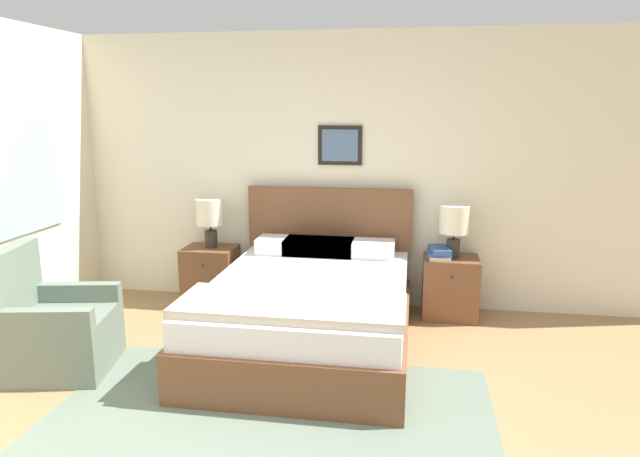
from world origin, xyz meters
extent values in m
cube|color=beige|center=(0.00, 3.00, 1.30)|extent=(7.26, 0.06, 2.60)
cube|color=black|center=(0.13, 2.96, 1.55)|extent=(0.42, 0.02, 0.37)
cube|color=slate|center=(0.13, 2.95, 1.55)|extent=(0.34, 0.00, 0.30)
cube|color=slate|center=(-0.01, 0.83, 0.00)|extent=(2.80, 1.55, 0.01)
cube|color=brown|center=(0.04, 1.83, 0.14)|extent=(1.57, 2.17, 0.28)
cube|color=brown|center=(0.04, 0.77, 0.32)|extent=(1.57, 0.06, 0.08)
cube|color=silver|center=(0.04, 1.83, 0.42)|extent=(1.51, 2.09, 0.29)
cube|color=brown|center=(0.04, 2.88, 0.86)|extent=(1.57, 0.06, 0.59)
cube|color=#B2A893|center=(0.04, 1.14, 0.60)|extent=(1.54, 0.61, 0.06)
cube|color=silver|center=(-0.34, 2.65, 0.64)|extent=(0.52, 0.32, 0.14)
cube|color=silver|center=(0.42, 2.65, 0.64)|extent=(0.52, 0.32, 0.14)
cube|color=tan|center=(0.04, 2.65, 0.64)|extent=(0.52, 0.32, 0.14)
cube|color=tan|center=(-0.08, 2.65, 0.64)|extent=(0.52, 0.32, 0.14)
cube|color=slate|center=(-1.70, 1.14, 0.22)|extent=(0.85, 0.81, 0.43)
cube|color=slate|center=(-2.00, 1.09, 0.68)|extent=(0.25, 0.69, 0.50)
cube|color=slate|center=(-1.75, 1.43, 0.50)|extent=(0.74, 0.24, 0.14)
cube|color=slate|center=(-1.64, 0.86, 0.50)|extent=(0.74, 0.24, 0.14)
cube|color=brown|center=(-1.11, 2.72, 0.28)|extent=(0.50, 0.40, 0.57)
sphere|color=#332D28|center=(-1.11, 2.51, 0.44)|extent=(0.02, 0.02, 0.02)
cube|color=brown|center=(1.19, 2.72, 0.28)|extent=(0.50, 0.40, 0.57)
sphere|color=#332D28|center=(1.19, 2.51, 0.44)|extent=(0.02, 0.02, 0.02)
cylinder|color=#2D2823|center=(-1.10, 2.74, 0.65)|extent=(0.12, 0.12, 0.17)
cylinder|color=#2D2823|center=(-1.10, 2.74, 0.76)|extent=(0.02, 0.02, 0.06)
cylinder|color=beige|center=(-1.10, 2.74, 0.92)|extent=(0.27, 0.27, 0.25)
cylinder|color=#2D2823|center=(1.20, 2.74, 0.65)|extent=(0.12, 0.12, 0.17)
cylinder|color=#2D2823|center=(1.20, 2.74, 0.76)|extent=(0.02, 0.02, 0.06)
cylinder|color=beige|center=(1.20, 2.74, 0.92)|extent=(0.27, 0.27, 0.25)
cube|color=beige|center=(1.08, 2.68, 0.58)|extent=(0.19, 0.28, 0.03)
cube|color=#335693|center=(1.08, 2.68, 0.61)|extent=(0.21, 0.25, 0.02)
cube|color=#335693|center=(1.08, 2.68, 0.65)|extent=(0.21, 0.30, 0.04)
camera|label=1|loc=(0.84, -2.42, 1.91)|focal=32.00mm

